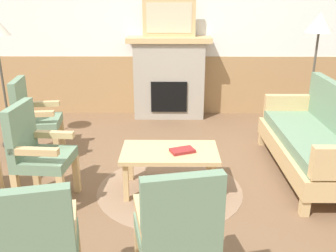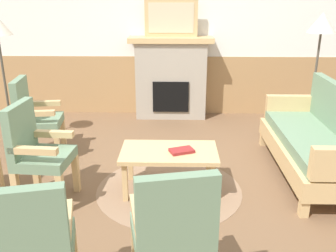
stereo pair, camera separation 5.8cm
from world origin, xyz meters
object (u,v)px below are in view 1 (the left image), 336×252
at_px(armchair_front_center, 177,230).
at_px(floor_lamp_by_couch, 319,31).
at_px(armchair_front_left, 35,247).
at_px(framed_picture, 169,18).
at_px(coffee_table, 170,156).
at_px(armchair_near_fireplace, 32,115).
at_px(fireplace, 169,77).
at_px(couch, 314,140).
at_px(book_on_table, 182,151).
at_px(armchair_by_window_left, 37,150).

relative_size(armchair_front_center, floor_lamp_by_couch, 0.58).
bearing_deg(armchair_front_center, floor_lamp_by_couch, 58.15).
relative_size(armchair_front_left, armchair_front_center, 1.00).
bearing_deg(framed_picture, coffee_table, -89.51).
bearing_deg(armchair_near_fireplace, fireplace, 44.82).
relative_size(framed_picture, armchair_front_center, 0.82).
height_order(coffee_table, floor_lamp_by_couch, floor_lamp_by_couch).
relative_size(armchair_near_fireplace, armchair_front_left, 1.00).
distance_m(framed_picture, floor_lamp_by_couch, 2.13).
height_order(fireplace, couch, fireplace).
bearing_deg(fireplace, armchair_near_fireplace, -135.18).
bearing_deg(coffee_table, armchair_near_fireplace, 153.95).
bearing_deg(couch, framed_picture, 128.38).
relative_size(book_on_table, armchair_front_left, 0.23).
distance_m(framed_picture, couch, 2.83).
bearing_deg(floor_lamp_by_couch, fireplace, 156.64).
distance_m(couch, armchair_front_center, 2.39).
xyz_separation_m(couch, floor_lamp_by_couch, (0.35, 1.18, 1.05)).
bearing_deg(fireplace, floor_lamp_by_couch, -23.36).
height_order(couch, armchair_near_fireplace, same).
relative_size(armchair_front_left, floor_lamp_by_couch, 0.58).
xyz_separation_m(coffee_table, floor_lamp_by_couch, (1.93, 1.57, 1.06)).
relative_size(framed_picture, armchair_by_window_left, 0.82).
relative_size(coffee_table, armchair_by_window_left, 0.98).
distance_m(armchair_near_fireplace, armchair_front_center, 2.82).
xyz_separation_m(armchair_front_left, floor_lamp_by_couch, (2.70, 3.19, 0.91)).
distance_m(coffee_table, armchair_near_fireplace, 1.83).
bearing_deg(fireplace, armchair_front_center, -88.91).
height_order(armchair_by_window_left, floor_lamp_by_couch, floor_lamp_by_couch).
bearing_deg(book_on_table, framed_picture, 93.39).
distance_m(fireplace, armchair_by_window_left, 2.91).
xyz_separation_m(coffee_table, armchair_front_left, (-0.77, -1.62, 0.15)).
height_order(fireplace, armchair_front_center, fireplace).
distance_m(coffee_table, book_on_table, 0.15).
bearing_deg(armchair_front_left, book_on_table, 60.40).
height_order(coffee_table, armchair_front_left, armchair_front_left).
bearing_deg(armchair_by_window_left, book_on_table, 8.15).
bearing_deg(fireplace, coffee_table, -89.51).
xyz_separation_m(fireplace, armchair_near_fireplace, (-1.62, -1.61, -0.11)).
xyz_separation_m(framed_picture, book_on_table, (0.14, -2.45, -1.10)).
distance_m(fireplace, couch, 2.59).
distance_m(book_on_table, floor_lamp_by_couch, 2.61).
xyz_separation_m(armchair_by_window_left, floor_lamp_by_couch, (3.17, 1.80, 0.91)).
distance_m(framed_picture, armchair_by_window_left, 3.08).
height_order(framed_picture, book_on_table, framed_picture).
relative_size(couch, armchair_front_left, 1.84).
bearing_deg(armchair_near_fireplace, armchair_front_center, -53.02).
xyz_separation_m(framed_picture, floor_lamp_by_couch, (1.95, -0.84, -0.11)).
bearing_deg(armchair_front_center, armchair_by_window_left, 136.66).
relative_size(armchair_near_fireplace, floor_lamp_by_couch, 0.58).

